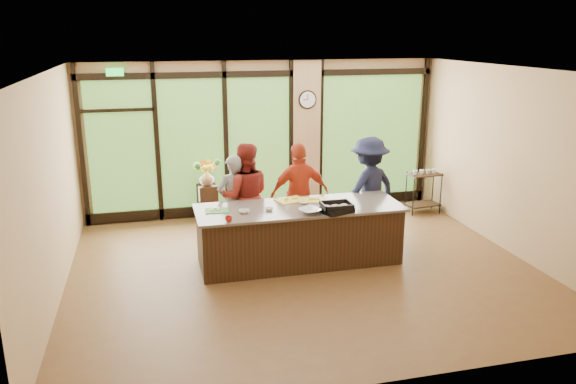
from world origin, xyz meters
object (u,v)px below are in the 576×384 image
island_base (299,236)px  roasting_pan (336,210)px  cook_left (234,202)px  cook_right (368,188)px  bar_cart (424,187)px  flower_stand (208,203)px

island_base → roasting_pan: (0.46, -0.41, 0.52)m
cook_left → roasting_pan: cook_left is taller
island_base → cook_right: 1.71m
island_base → roasting_pan: size_ratio=7.02×
roasting_pan → bar_cart: (2.61, 2.26, -0.43)m
cook_left → flower_stand: (-0.28, 1.58, -0.45)m
cook_left → cook_right: 2.35m
roasting_pan → bar_cart: size_ratio=0.50×
roasting_pan → bar_cart: 3.48m
cook_left → roasting_pan: size_ratio=3.66×
cook_right → cook_left: bearing=-22.9°
roasting_pan → flower_stand: size_ratio=0.63×
bar_cart → cook_right: bearing=-152.6°
cook_right → bar_cart: 1.99m
flower_stand → roasting_pan: bearing=-65.6°
island_base → cook_right: bearing=28.0°
island_base → flower_stand: (-1.18, 2.40, -0.09)m
island_base → flower_stand: bearing=116.1°
cook_right → roasting_pan: cook_right is taller
island_base → flower_stand: size_ratio=4.39×
island_base → cook_left: 1.27m
cook_left → bar_cart: 4.11m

